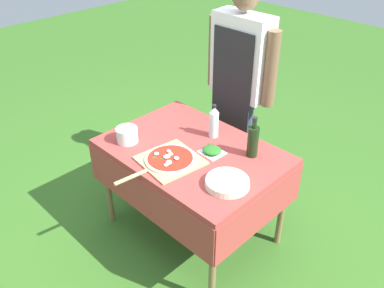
# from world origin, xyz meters

# --- Properties ---
(ground_plane) EXTENTS (12.00, 12.00, 0.00)m
(ground_plane) POSITION_xyz_m (0.00, 0.00, 0.00)
(ground_plane) COLOR #386B23
(prep_table) EXTENTS (1.18, 0.85, 0.73)m
(prep_table) POSITION_xyz_m (0.00, 0.00, 0.65)
(prep_table) COLOR #A83D38
(prep_table) RESTS_ON ground
(person_cook) EXTENTS (0.62, 0.20, 1.65)m
(person_cook) POSITION_xyz_m (-0.18, 0.69, 0.98)
(person_cook) COLOR #333D56
(person_cook) RESTS_ON ground
(pizza_on_peel) EXTENTS (0.39, 0.59, 0.05)m
(pizza_on_peel) POSITION_xyz_m (-0.00, -0.20, 0.75)
(pizza_on_peel) COLOR tan
(pizza_on_peel) RESTS_ON prep_table
(oil_bottle) EXTENTS (0.07, 0.07, 0.28)m
(oil_bottle) POSITION_xyz_m (0.32, 0.22, 0.84)
(oil_bottle) COLOR black
(oil_bottle) RESTS_ON prep_table
(water_bottle) EXTENTS (0.07, 0.07, 0.24)m
(water_bottle) POSITION_xyz_m (-0.01, 0.22, 0.85)
(water_bottle) COLOR silver
(water_bottle) RESTS_ON prep_table
(herb_container) EXTENTS (0.16, 0.14, 0.04)m
(herb_container) POSITION_xyz_m (0.12, 0.06, 0.75)
(herb_container) COLOR silver
(herb_container) RESTS_ON prep_table
(mixing_tub) EXTENTS (0.15, 0.15, 0.10)m
(mixing_tub) POSITION_xyz_m (-0.38, -0.24, 0.78)
(mixing_tub) COLOR silver
(mixing_tub) RESTS_ON prep_table
(plate_stack) EXTENTS (0.26, 0.26, 0.04)m
(plate_stack) POSITION_xyz_m (0.41, -0.12, 0.75)
(plate_stack) COLOR beige
(plate_stack) RESTS_ON prep_table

